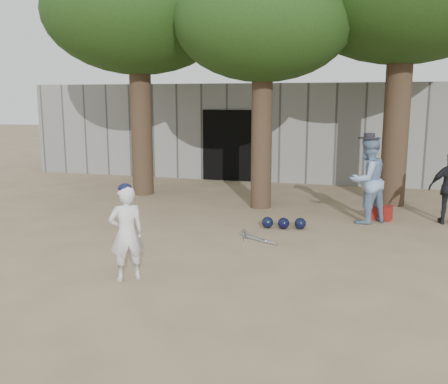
% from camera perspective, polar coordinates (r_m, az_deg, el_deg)
% --- Properties ---
extents(ground, '(70.00, 70.00, 0.00)m').
position_cam_1_polar(ground, '(8.15, -6.04, -7.63)').
color(ground, '#937C5E').
rests_on(ground, ground).
extents(boy_player, '(0.59, 0.56, 1.36)m').
position_cam_1_polar(boy_player, '(7.17, -11.08, -4.66)').
color(boy_player, silver).
rests_on(boy_player, ground).
extents(spectator_blue, '(1.09, 1.09, 1.79)m').
position_cam_1_polar(spectator_blue, '(10.65, 16.03, 1.30)').
color(spectator_blue, '#7B99BE').
rests_on(spectator_blue, ground).
extents(red_bag, '(0.48, 0.40, 0.30)m').
position_cam_1_polar(red_bag, '(11.15, 17.55, -2.26)').
color(red_bag, maroon).
rests_on(red_bag, ground).
extents(back_building, '(16.00, 5.24, 3.00)m').
position_cam_1_polar(back_building, '(17.77, 6.38, 7.21)').
color(back_building, gray).
rests_on(back_building, ground).
extents(helmet_row, '(0.87, 0.32, 0.23)m').
position_cam_1_polar(helmet_row, '(9.96, 6.85, -3.55)').
color(helmet_row, black).
rests_on(helmet_row, ground).
extents(bat_pile, '(0.82, 0.79, 0.06)m').
position_cam_1_polar(bat_pile, '(9.22, 3.31, -5.21)').
color(bat_pile, '#A8A8AF').
rests_on(bat_pile, ground).
extents(tree_row, '(11.40, 5.80, 6.69)m').
position_cam_1_polar(tree_row, '(12.56, 6.00, 20.41)').
color(tree_row, brown).
rests_on(tree_row, ground).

